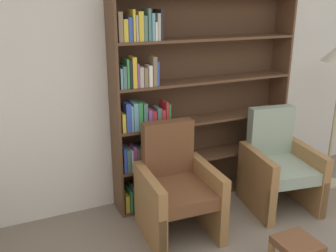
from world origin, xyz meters
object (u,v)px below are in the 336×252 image
Objects in this scene: armchair_leather at (177,189)px; footstool at (297,249)px; bookshelf at (186,105)px; armchair_cushioned at (279,167)px.

armchair_leather is 3.13× the size of footstool.
armchair_leather is at bearing -122.99° from bookshelf.
armchair_cushioned is at bearing -177.24° from armchair_leather.
bookshelf reaches higher than armchair_leather.
armchair_cushioned is (0.80, -0.56, -0.60)m from bookshelf.
armchair_leather is 1.16m from armchair_cushioned.
armchair_leather is at bearing 120.94° from footstool.
footstool is at bearing 123.72° from armchair_leather.
armchair_leather is 1.11m from footstool.
armchair_leather is (-0.36, -0.56, -0.60)m from bookshelf.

